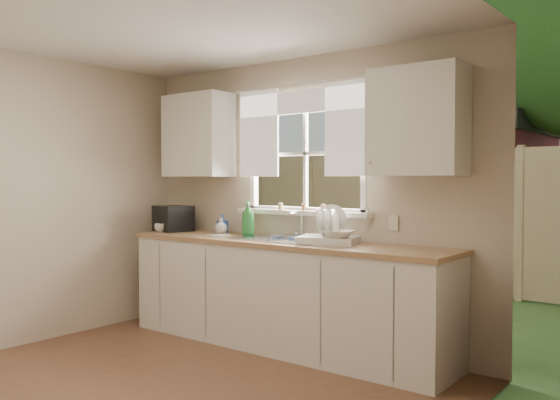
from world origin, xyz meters
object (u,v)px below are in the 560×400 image
Objects in this scene: soap_bottle_a at (248,219)px; cup at (160,228)px; black_appliance at (173,218)px; dish_rack at (328,235)px.

cup is at bearing -168.95° from soap_bottle_a.
cup is 0.19m from black_appliance.
dish_rack is at bearing 13.32° from black_appliance.
black_appliance is at bearing 108.83° from cup.
cup is (-1.86, -0.14, -0.02)m from dish_rack.
dish_rack is 1.85m from black_appliance.
soap_bottle_a is at bearing 175.16° from dish_rack.
black_appliance is at bearing 179.32° from dish_rack.
soap_bottle_a is 0.97m from cup.
soap_bottle_a is (-0.92, 0.08, 0.09)m from dish_rack.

